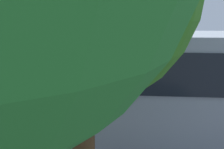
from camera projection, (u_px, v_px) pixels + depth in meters
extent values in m
plane|color=#424247|center=(156.00, 99.00, 12.06)|extent=(80.00, 80.00, 0.00)
cube|color=#8C939E|center=(136.00, 84.00, 7.46)|extent=(9.89, 2.52, 2.80)
cube|color=black|center=(136.00, 57.00, 8.57)|extent=(8.30, 0.06, 1.01)
cube|color=black|center=(136.00, 74.00, 6.10)|extent=(8.30, 0.06, 1.01)
cube|color=red|center=(135.00, 91.00, 8.81)|extent=(8.70, 0.05, 0.28)
cube|color=black|center=(135.00, 138.00, 7.82)|extent=(9.10, 2.32, 0.45)
torus|color=black|center=(34.00, 111.00, 9.16)|extent=(1.00, 0.32, 1.00)
torus|color=black|center=(1.00, 142.00, 6.96)|extent=(1.00, 0.32, 1.00)
cylinder|color=black|center=(174.00, 97.00, 10.74)|extent=(0.14, 0.14, 0.79)
cube|color=black|center=(173.00, 107.00, 10.87)|extent=(0.14, 0.27, 0.10)
cylinder|color=black|center=(178.00, 97.00, 10.75)|extent=(0.14, 0.14, 0.79)
cube|color=black|center=(177.00, 107.00, 10.89)|extent=(0.14, 0.27, 0.10)
cube|color=black|center=(177.00, 80.00, 10.59)|extent=(0.42, 0.34, 0.65)
cylinder|color=black|center=(171.00, 80.00, 10.56)|extent=(0.10, 0.10, 0.62)
sphere|color=tan|center=(171.00, 87.00, 10.63)|extent=(0.10, 0.10, 0.09)
cylinder|color=black|center=(183.00, 79.00, 10.60)|extent=(0.10, 0.10, 0.62)
sphere|color=tan|center=(182.00, 87.00, 10.67)|extent=(0.10, 0.10, 0.09)
sphere|color=tan|center=(178.00, 68.00, 10.48)|extent=(0.27, 0.27, 0.24)
cylinder|color=black|center=(148.00, 98.00, 10.67)|extent=(0.13, 0.13, 0.76)
cube|color=black|center=(148.00, 108.00, 10.80)|extent=(0.13, 0.27, 0.10)
cylinder|color=black|center=(152.00, 99.00, 10.64)|extent=(0.13, 0.13, 0.76)
cube|color=black|center=(152.00, 108.00, 10.77)|extent=(0.13, 0.27, 0.10)
cube|color=#D8F233|center=(150.00, 81.00, 10.50)|extent=(0.41, 0.33, 0.64)
cube|color=silver|center=(150.00, 81.00, 10.50)|extent=(0.43, 0.34, 0.06)
cylinder|color=#D8F233|center=(144.00, 81.00, 10.55)|extent=(0.10, 0.10, 0.61)
sphere|color=tan|center=(144.00, 88.00, 10.62)|extent=(0.10, 0.10, 0.09)
cylinder|color=#D8F233|center=(157.00, 81.00, 10.45)|extent=(0.10, 0.10, 0.61)
sphere|color=tan|center=(156.00, 89.00, 10.52)|extent=(0.10, 0.10, 0.09)
sphere|color=tan|center=(151.00, 70.00, 10.40)|extent=(0.26, 0.26, 0.23)
cylinder|color=black|center=(126.00, 99.00, 10.57)|extent=(0.15, 0.15, 0.77)
cube|color=black|center=(126.00, 109.00, 10.70)|extent=(0.17, 0.28, 0.10)
cylinder|color=black|center=(130.00, 100.00, 10.51)|extent=(0.15, 0.15, 0.77)
cube|color=black|center=(130.00, 109.00, 10.64)|extent=(0.17, 0.28, 0.10)
cube|color=silver|center=(128.00, 82.00, 10.38)|extent=(0.44, 0.37, 0.64)
cylinder|color=silver|center=(122.00, 81.00, 10.46)|extent=(0.11, 0.11, 0.61)
sphere|color=tan|center=(122.00, 89.00, 10.53)|extent=(0.11, 0.11, 0.09)
cylinder|color=silver|center=(134.00, 82.00, 10.30)|extent=(0.11, 0.11, 0.61)
sphere|color=tan|center=(134.00, 90.00, 10.37)|extent=(0.11, 0.11, 0.09)
sphere|color=tan|center=(128.00, 70.00, 10.28)|extent=(0.29, 0.29, 0.23)
cylinder|color=black|center=(106.00, 96.00, 11.00)|extent=(0.13, 0.13, 0.76)
cube|color=black|center=(106.00, 105.00, 11.13)|extent=(0.12, 0.27, 0.10)
cylinder|color=black|center=(109.00, 96.00, 11.00)|extent=(0.13, 0.13, 0.76)
cube|color=black|center=(109.00, 105.00, 11.13)|extent=(0.12, 0.27, 0.10)
cube|color=maroon|center=(107.00, 79.00, 10.85)|extent=(0.40, 0.31, 0.64)
cylinder|color=maroon|center=(102.00, 79.00, 10.84)|extent=(0.10, 0.10, 0.60)
sphere|color=tan|center=(102.00, 86.00, 10.91)|extent=(0.10, 0.10, 0.09)
cylinder|color=maroon|center=(113.00, 79.00, 10.84)|extent=(0.10, 0.10, 0.60)
sphere|color=tan|center=(113.00, 86.00, 10.91)|extent=(0.10, 0.10, 0.09)
sphere|color=tan|center=(107.00, 68.00, 10.75)|extent=(0.25, 0.25, 0.23)
cylinder|color=black|center=(76.00, 98.00, 10.64)|extent=(0.12, 0.12, 0.79)
cube|color=black|center=(77.00, 108.00, 10.77)|extent=(0.10, 0.26, 0.10)
cylinder|color=black|center=(80.00, 98.00, 10.62)|extent=(0.12, 0.12, 0.79)
cube|color=black|center=(80.00, 108.00, 10.75)|extent=(0.10, 0.26, 0.10)
cube|color=navy|center=(77.00, 81.00, 10.47)|extent=(0.38, 0.29, 0.66)
cylinder|color=navy|center=(71.00, 80.00, 10.49)|extent=(0.09, 0.09, 0.62)
sphere|color=tan|center=(72.00, 88.00, 10.56)|extent=(0.09, 0.09, 0.09)
cylinder|color=navy|center=(83.00, 80.00, 10.44)|extent=(0.09, 0.09, 0.62)
sphere|color=tan|center=(84.00, 88.00, 10.51)|extent=(0.09, 0.09, 0.09)
sphere|color=tan|center=(77.00, 69.00, 10.36)|extent=(0.24, 0.24, 0.24)
torus|color=black|center=(128.00, 108.00, 10.04)|extent=(0.61, 0.17, 0.60)
cylinder|color=silver|center=(128.00, 108.00, 10.04)|extent=(0.13, 0.11, 0.12)
torus|color=black|center=(167.00, 109.00, 10.01)|extent=(0.61, 0.17, 0.60)
cylinder|color=silver|center=(167.00, 109.00, 10.01)|extent=(0.13, 0.13, 0.12)
cylinder|color=silver|center=(130.00, 99.00, 9.96)|extent=(0.32, 0.08, 0.67)
cube|color=orange|center=(146.00, 100.00, 9.95)|extent=(0.86, 0.33, 0.36)
cube|color=black|center=(159.00, 99.00, 9.93)|extent=(0.53, 0.25, 0.20)
cylinder|color=silver|center=(156.00, 107.00, 9.85)|extent=(0.45, 0.11, 0.08)
cylinder|color=black|center=(131.00, 92.00, 9.89)|extent=(0.07, 0.58, 0.04)
torus|color=black|center=(82.00, 80.00, 14.31)|extent=(0.61, 0.23, 0.60)
cylinder|color=silver|center=(82.00, 80.00, 14.31)|extent=(0.13, 0.12, 0.12)
torus|color=black|center=(63.00, 60.00, 13.99)|extent=(0.86, 0.27, 0.85)
cylinder|color=silver|center=(63.00, 60.00, 13.99)|extent=(0.14, 0.14, 0.12)
cylinder|color=silver|center=(86.00, 75.00, 14.27)|extent=(0.68, 0.17, 0.28)
cube|color=#0C19B2|center=(78.00, 67.00, 14.14)|extent=(0.86, 0.41, 0.87)
cube|color=black|center=(73.00, 60.00, 14.03)|extent=(0.52, 0.30, 0.52)
cylinder|color=silver|center=(71.00, 64.00, 14.21)|extent=(0.37, 0.14, 0.39)
cylinder|color=black|center=(90.00, 71.00, 14.23)|extent=(0.13, 0.58, 0.04)
cube|color=black|center=(81.00, 63.00, 14.10)|extent=(0.52, 0.41, 0.52)
sphere|color=black|center=(89.00, 66.00, 14.17)|extent=(0.30, 0.30, 0.26)
cylinder|color=black|center=(85.00, 67.00, 13.98)|extent=(0.47, 0.16, 0.19)
cylinder|color=black|center=(74.00, 65.00, 13.91)|extent=(0.38, 0.16, 0.34)
cylinder|color=black|center=(85.00, 66.00, 14.33)|extent=(0.47, 0.16, 0.19)
cylinder|color=black|center=(75.00, 64.00, 14.26)|extent=(0.38, 0.16, 0.34)
cube|color=orange|center=(123.00, 87.00, 14.05)|extent=(0.34, 0.34, 0.03)
cone|color=orange|center=(123.00, 81.00, 13.98)|extent=(0.26, 0.26, 0.60)
cylinder|color=white|center=(123.00, 82.00, 13.98)|extent=(0.19, 0.19, 0.07)
cube|color=white|center=(168.00, 93.00, 13.02)|extent=(0.19, 3.64, 0.01)
cube|color=white|center=(110.00, 91.00, 13.26)|extent=(0.20, 3.92, 0.01)
cube|color=white|center=(54.00, 90.00, 13.50)|extent=(0.20, 3.86, 0.01)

